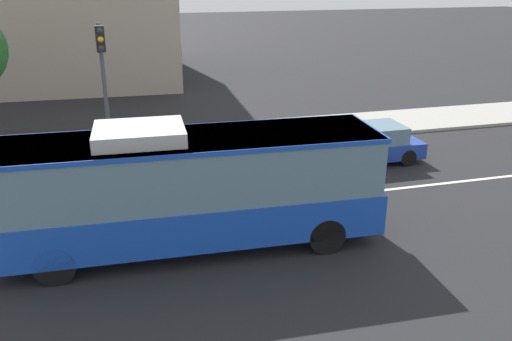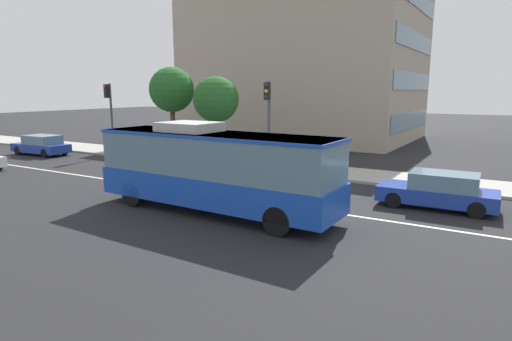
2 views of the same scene
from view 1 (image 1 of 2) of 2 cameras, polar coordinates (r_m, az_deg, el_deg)
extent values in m
plane|color=black|center=(16.50, -20.03, -5.70)|extent=(160.00, 160.00, 0.00)
cube|color=#9E9B93|center=(23.45, -18.83, 2.52)|extent=(80.00, 3.60, 0.14)
cube|color=silver|center=(16.50, -20.03, -5.68)|extent=(76.00, 0.16, 0.01)
cube|color=#1947B7|center=(14.13, -6.96, -4.67)|extent=(10.09, 2.90, 1.10)
cube|color=slate|center=(13.61, -7.20, 0.41)|extent=(9.89, 2.81, 1.58)
cube|color=#1947B7|center=(13.37, -7.34, 3.33)|extent=(9.99, 2.87, 0.12)
cube|color=#B2B2B2|center=(13.25, -12.57, 3.92)|extent=(2.27, 1.89, 0.36)
cylinder|color=black|center=(15.93, 4.94, -3.39)|extent=(1.01, 0.34, 1.00)
cylinder|color=black|center=(14.07, 7.62, -6.99)|extent=(1.01, 0.34, 1.00)
cylinder|color=black|center=(15.45, -20.01, -5.48)|extent=(1.01, 0.34, 1.00)
cylinder|color=black|center=(13.53, -21.01, -9.56)|extent=(1.01, 0.34, 1.00)
cube|color=#1E3899|center=(20.81, 11.56, 2.27)|extent=(4.51, 1.82, 0.60)
cube|color=slate|center=(20.74, 12.30, 3.95)|extent=(2.53, 1.67, 0.64)
cylinder|color=black|center=(19.58, 8.61, 0.63)|extent=(0.64, 0.22, 0.64)
cylinder|color=black|center=(20.96, 6.88, 2.10)|extent=(0.64, 0.22, 0.64)
cylinder|color=black|center=(20.93, 16.17, 1.37)|extent=(0.64, 0.22, 0.64)
cylinder|color=black|center=(22.23, 14.09, 2.71)|extent=(0.64, 0.22, 0.64)
cylinder|color=#47474C|center=(21.47, -16.07, 8.21)|extent=(0.16, 0.16, 5.20)
cube|color=black|center=(20.87, -16.58, 13.55)|extent=(0.34, 0.31, 0.96)
sphere|color=#2D2D2D|center=(20.68, -16.64, 14.38)|extent=(0.22, 0.22, 0.22)
sphere|color=#F9A514|center=(20.72, -16.54, 13.50)|extent=(0.22, 0.22, 0.22)
sphere|color=#2D2D2D|center=(20.76, -16.45, 12.63)|extent=(0.22, 0.22, 0.22)
cube|color=slate|center=(39.75, -9.09, 13.61)|extent=(0.57, 13.87, 1.50)
camera|label=2|loc=(11.13, 73.19, -6.91)|focal=29.46mm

